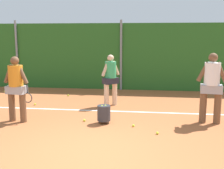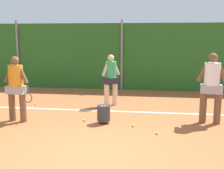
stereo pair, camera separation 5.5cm
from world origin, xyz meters
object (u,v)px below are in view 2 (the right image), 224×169
(player_midcourt, at_px, (212,84))
(tennis_ball_7, at_px, (35,104))
(tennis_ball_9, at_px, (157,133))
(tennis_ball_10, at_px, (69,95))
(tennis_ball_2, at_px, (133,126))
(tennis_ball_6, at_px, (84,120))
(player_backcourt_far, at_px, (111,77))
(player_foreground_near, at_px, (16,85))
(ball_hopper, at_px, (104,113))
(tennis_ball_1, at_px, (217,115))
(tennis_ball_5, at_px, (6,91))
(tennis_ball_3, at_px, (9,88))

(player_midcourt, relative_size, tennis_ball_7, 29.13)
(tennis_ball_9, distance_m, tennis_ball_10, 5.23)
(tennis_ball_2, distance_m, tennis_ball_10, 4.45)
(player_midcourt, bearing_deg, tennis_ball_9, -135.39)
(tennis_ball_6, height_order, tennis_ball_7, same)
(tennis_ball_9, bearing_deg, player_backcourt_far, 119.04)
(player_foreground_near, height_order, ball_hopper, player_foreground_near)
(player_midcourt, xyz_separation_m, tennis_ball_9, (-1.45, -1.10, -1.05))
(ball_hopper, height_order, tennis_ball_7, ball_hopper)
(tennis_ball_6, distance_m, tennis_ball_9, 2.15)
(player_foreground_near, xyz_separation_m, ball_hopper, (2.41, 0.13, -0.73))
(tennis_ball_1, distance_m, tennis_ball_10, 5.62)
(tennis_ball_1, distance_m, tennis_ball_5, 8.46)
(ball_hopper, height_order, tennis_ball_6, ball_hopper)
(tennis_ball_10, bearing_deg, tennis_ball_1, -22.64)
(tennis_ball_9, bearing_deg, player_midcourt, 37.31)
(tennis_ball_3, bearing_deg, tennis_ball_2, -38.11)
(ball_hopper, relative_size, tennis_ball_10, 7.78)
(player_foreground_near, xyz_separation_m, player_midcourt, (5.29, 0.51, 0.06))
(tennis_ball_5, xyz_separation_m, tennis_ball_7, (2.14, -1.98, 0.00))
(tennis_ball_3, relative_size, tennis_ball_9, 1.00)
(tennis_ball_1, xyz_separation_m, tennis_ball_7, (-5.92, 0.59, 0.00))
(player_foreground_near, bearing_deg, player_midcourt, 14.85)
(player_midcourt, distance_m, tennis_ball_10, 5.71)
(ball_hopper, distance_m, tennis_ball_1, 3.45)
(player_backcourt_far, relative_size, tennis_ball_6, 26.39)
(ball_hopper, height_order, tennis_ball_10, ball_hopper)
(tennis_ball_7, xyz_separation_m, tennis_ball_10, (0.73, 1.57, 0.00))
(tennis_ball_6, height_order, tennis_ball_9, same)
(tennis_ball_3, distance_m, tennis_ball_9, 8.21)
(player_backcourt_far, bearing_deg, tennis_ball_9, 76.84)
(player_midcourt, relative_size, player_backcourt_far, 1.10)
(ball_hopper, distance_m, tennis_ball_2, 0.88)
(player_backcourt_far, distance_m, ball_hopper, 2.11)
(player_backcourt_far, xyz_separation_m, tennis_ball_7, (-2.60, -0.28, -0.95))
(ball_hopper, xyz_separation_m, tennis_ball_1, (3.25, 1.12, -0.26))
(tennis_ball_1, relative_size, tennis_ball_10, 1.00)
(player_foreground_near, height_order, tennis_ball_2, player_foreground_near)
(player_midcourt, xyz_separation_m, player_backcourt_far, (-2.95, 1.60, -0.10))
(player_foreground_near, distance_m, tennis_ball_3, 5.28)
(ball_hopper, xyz_separation_m, tennis_ball_5, (-4.81, 3.70, -0.26))
(player_foreground_near, height_order, player_midcourt, player_midcourt)
(player_backcourt_far, bearing_deg, tennis_ball_1, 123.16)
(tennis_ball_2, bearing_deg, tennis_ball_3, 141.89)
(ball_hopper, bearing_deg, tennis_ball_1, 19.00)
(tennis_ball_1, relative_size, tennis_ball_6, 1.00)
(tennis_ball_3, xyz_separation_m, tennis_ball_7, (2.34, -2.65, 0.00))
(player_midcourt, xyz_separation_m, tennis_ball_1, (0.38, 0.73, -1.05))
(tennis_ball_6, distance_m, tennis_ball_10, 3.47)
(tennis_ball_3, height_order, tennis_ball_10, same)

